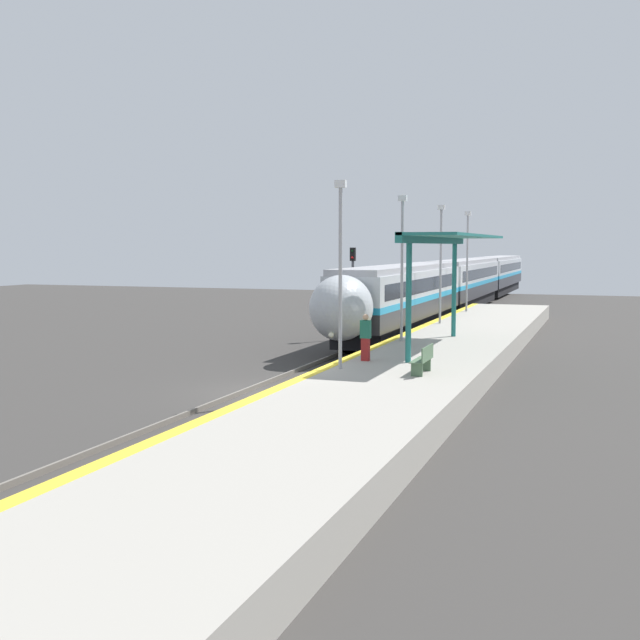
# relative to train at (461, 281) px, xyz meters

# --- Properties ---
(ground_plane) EXTENTS (120.00, 120.00, 0.00)m
(ground_plane) POSITION_rel_train_xyz_m (0.00, -36.87, -2.21)
(ground_plane) COLOR #383533
(rail_left) EXTENTS (0.08, 90.00, 0.15)m
(rail_left) POSITION_rel_train_xyz_m (-0.72, -36.87, -2.14)
(rail_left) COLOR slate
(rail_left) RESTS_ON ground_plane
(rail_right) EXTENTS (0.08, 90.00, 0.15)m
(rail_right) POSITION_rel_train_xyz_m (0.72, -36.87, -2.14)
(rail_right) COLOR slate
(rail_right) RESTS_ON ground_plane
(train) EXTENTS (2.76, 61.57, 3.86)m
(train) POSITION_rel_train_xyz_m (0.00, 0.00, 0.00)
(train) COLOR black
(train) RESTS_ON ground_plane
(platform_right) EXTENTS (5.17, 64.00, 0.89)m
(platform_right) POSITION_rel_train_xyz_m (4.26, -36.87, -1.77)
(platform_right) COLOR #9E998E
(platform_right) RESTS_ON ground_plane
(platform_bench) EXTENTS (0.44, 1.58, 0.89)m
(platform_bench) POSITION_rel_train_xyz_m (5.20, -36.56, -0.85)
(platform_bench) COLOR #4C6B4C
(platform_bench) RESTS_ON platform_right
(person_waiting) EXTENTS (0.36, 0.22, 1.64)m
(person_waiting) POSITION_rel_train_xyz_m (2.65, -34.41, -0.48)
(person_waiting) COLOR maroon
(person_waiting) RESTS_ON platform_right
(railway_signal) EXTENTS (0.28, 0.28, 4.82)m
(railway_signal) POSITION_rel_train_xyz_m (-2.07, -20.94, 0.71)
(railway_signal) COLOR #59595E
(railway_signal) RESTS_ON ground_plane
(lamppost_near) EXTENTS (0.36, 0.20, 6.12)m
(lamppost_near) POSITION_rel_train_xyz_m (2.38, -36.41, 2.13)
(lamppost_near) COLOR #9E9EA3
(lamppost_near) RESTS_ON platform_right
(lamppost_mid) EXTENTS (0.36, 0.20, 6.12)m
(lamppost_mid) POSITION_rel_train_xyz_m (2.38, -28.19, 2.13)
(lamppost_mid) COLOR #9E9EA3
(lamppost_mid) RESTS_ON platform_right
(lamppost_far) EXTENTS (0.36, 0.20, 6.12)m
(lamppost_far) POSITION_rel_train_xyz_m (2.38, -19.97, 2.13)
(lamppost_far) COLOR #9E9EA3
(lamppost_far) RESTS_ON platform_right
(lamppost_farthest) EXTENTS (0.36, 0.20, 6.12)m
(lamppost_farthest) POSITION_rel_train_xyz_m (2.38, -11.76, 2.13)
(lamppost_farthest) COLOR #9E9EA3
(lamppost_farthest) RESTS_ON platform_right
(station_canopy) EXTENTS (2.02, 11.55, 4.46)m
(station_canopy) POSITION_rel_train_xyz_m (4.73, -30.03, 2.83)
(station_canopy) COLOR #1E6B66
(station_canopy) RESTS_ON platform_right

